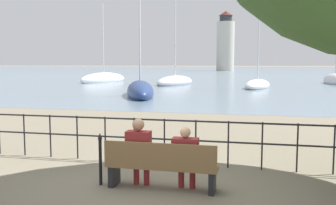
{
  "coord_description": "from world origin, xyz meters",
  "views": [
    {
      "loc": [
        1.64,
        -6.52,
        2.3
      ],
      "look_at": [
        0.0,
        0.5,
        1.55
      ],
      "focal_mm": 40.0,
      "sensor_mm": 36.0,
      "label": 1
    }
  ],
  "objects_px": {
    "sailboat_3": "(257,85)",
    "harbor_lighthouse": "(225,43)",
    "closed_umbrella": "(100,156)",
    "sailboat_4": "(175,82)",
    "park_bench": "(161,166)",
    "sailboat_0": "(104,79)",
    "sailboat_2": "(335,81)",
    "seated_person_right": "(186,155)",
    "sailboat_1": "(140,91)",
    "seated_person_left": "(139,149)"
  },
  "relations": [
    {
      "from": "closed_umbrella",
      "to": "harbor_lighthouse",
      "type": "xyz_separation_m",
      "value": [
        -7.29,
        122.63,
        8.76
      ]
    },
    {
      "from": "harbor_lighthouse",
      "to": "sailboat_2",
      "type": "bearing_deg",
      "value": -77.14
    },
    {
      "from": "sailboat_3",
      "to": "seated_person_left",
      "type": "bearing_deg",
      "value": -82.77
    },
    {
      "from": "seated_person_left",
      "to": "closed_umbrella",
      "type": "bearing_deg",
      "value": -175.35
    },
    {
      "from": "sailboat_1",
      "to": "sailboat_4",
      "type": "relative_size",
      "value": 0.96
    },
    {
      "from": "seated_person_left",
      "to": "seated_person_right",
      "type": "bearing_deg",
      "value": 0.27
    },
    {
      "from": "seated_person_right",
      "to": "sailboat_2",
      "type": "relative_size",
      "value": 0.12
    },
    {
      "from": "seated_person_right",
      "to": "closed_umbrella",
      "type": "height_order",
      "value": "seated_person_right"
    },
    {
      "from": "park_bench",
      "to": "sailboat_0",
      "type": "xyz_separation_m",
      "value": [
        -17.01,
        37.72,
        -0.06
      ]
    },
    {
      "from": "seated_person_left",
      "to": "sailboat_3",
      "type": "distance_m",
      "value": 30.19
    },
    {
      "from": "park_bench",
      "to": "seated_person_right",
      "type": "bearing_deg",
      "value": 10.31
    },
    {
      "from": "sailboat_4",
      "to": "park_bench",
      "type": "bearing_deg",
      "value": -63.36
    },
    {
      "from": "seated_person_left",
      "to": "closed_umbrella",
      "type": "distance_m",
      "value": 0.77
    },
    {
      "from": "seated_person_left",
      "to": "sailboat_3",
      "type": "relative_size",
      "value": 0.1
    },
    {
      "from": "sailboat_0",
      "to": "sailboat_1",
      "type": "distance_m",
      "value": 21.19
    },
    {
      "from": "closed_umbrella",
      "to": "sailboat_3",
      "type": "relative_size",
      "value": 0.08
    },
    {
      "from": "sailboat_0",
      "to": "sailboat_3",
      "type": "relative_size",
      "value": 0.8
    },
    {
      "from": "park_bench",
      "to": "sailboat_3",
      "type": "xyz_separation_m",
      "value": [
        1.86,
        30.18,
        -0.11
      ]
    },
    {
      "from": "sailboat_3",
      "to": "harbor_lighthouse",
      "type": "bearing_deg",
      "value": 107.97
    },
    {
      "from": "sailboat_1",
      "to": "harbor_lighthouse",
      "type": "distance_m",
      "value": 103.71
    },
    {
      "from": "seated_person_left",
      "to": "seated_person_right",
      "type": "relative_size",
      "value": 1.1
    },
    {
      "from": "seated_person_left",
      "to": "sailboat_1",
      "type": "xyz_separation_m",
      "value": [
        -6.01,
        19.26,
        -0.36
      ]
    },
    {
      "from": "sailboat_3",
      "to": "harbor_lighthouse",
      "type": "xyz_separation_m",
      "value": [
        -10.34,
        92.47,
        8.99
      ]
    },
    {
      "from": "sailboat_1",
      "to": "sailboat_2",
      "type": "bearing_deg",
      "value": 30.43
    },
    {
      "from": "park_bench",
      "to": "sailboat_1",
      "type": "relative_size",
      "value": 0.2
    },
    {
      "from": "sailboat_1",
      "to": "harbor_lighthouse",
      "type": "relative_size",
      "value": 0.51
    },
    {
      "from": "sailboat_1",
      "to": "sailboat_3",
      "type": "distance_m",
      "value": 13.66
    },
    {
      "from": "sailboat_1",
      "to": "sailboat_2",
      "type": "xyz_separation_m",
      "value": [
        16.98,
        20.06,
        0.03
      ]
    },
    {
      "from": "seated_person_left",
      "to": "sailboat_0",
      "type": "relative_size",
      "value": 0.13
    },
    {
      "from": "sailboat_1",
      "to": "park_bench",
      "type": "bearing_deg",
      "value": -90.88
    },
    {
      "from": "sailboat_0",
      "to": "sailboat_2",
      "type": "distance_m",
      "value": 27.58
    },
    {
      "from": "sailboat_0",
      "to": "sailboat_3",
      "type": "distance_m",
      "value": 20.31
    },
    {
      "from": "park_bench",
      "to": "closed_umbrella",
      "type": "bearing_deg",
      "value": 179.27
    },
    {
      "from": "seated_person_left",
      "to": "seated_person_right",
      "type": "xyz_separation_m",
      "value": [
        0.88,
        0.0,
        -0.06
      ]
    },
    {
      "from": "park_bench",
      "to": "sailboat_3",
      "type": "relative_size",
      "value": 0.16
    },
    {
      "from": "closed_umbrella",
      "to": "seated_person_right",
      "type": "bearing_deg",
      "value": 2.29
    },
    {
      "from": "sailboat_3",
      "to": "seated_person_right",
      "type": "bearing_deg",
      "value": -81.1
    },
    {
      "from": "seated_person_right",
      "to": "sailboat_0",
      "type": "height_order",
      "value": "sailboat_0"
    },
    {
      "from": "seated_person_right",
      "to": "harbor_lighthouse",
      "type": "relative_size",
      "value": 0.06
    },
    {
      "from": "park_bench",
      "to": "seated_person_right",
      "type": "xyz_separation_m",
      "value": [
        0.44,
        0.08,
        0.21
      ]
    },
    {
      "from": "seated_person_left",
      "to": "harbor_lighthouse",
      "type": "xyz_separation_m",
      "value": [
        -8.04,
        122.57,
        8.61
      ]
    },
    {
      "from": "sailboat_3",
      "to": "sailboat_4",
      "type": "bearing_deg",
      "value": 168.06
    },
    {
      "from": "closed_umbrella",
      "to": "sailboat_3",
      "type": "distance_m",
      "value": 30.32
    },
    {
      "from": "sailboat_0",
      "to": "sailboat_3",
      "type": "bearing_deg",
      "value": -5.28
    },
    {
      "from": "sailboat_1",
      "to": "sailboat_3",
      "type": "xyz_separation_m",
      "value": [
        8.31,
        10.84,
        -0.02
      ]
    },
    {
      "from": "harbor_lighthouse",
      "to": "sailboat_1",
      "type": "bearing_deg",
      "value": -88.87
    },
    {
      "from": "sailboat_1",
      "to": "closed_umbrella",
      "type": "bearing_deg",
      "value": -94.09
    },
    {
      "from": "park_bench",
      "to": "seated_person_right",
      "type": "height_order",
      "value": "seated_person_right"
    },
    {
      "from": "sailboat_1",
      "to": "sailboat_2",
      "type": "height_order",
      "value": "sailboat_1"
    },
    {
      "from": "sailboat_3",
      "to": "sailboat_4",
      "type": "distance_m",
      "value": 9.66
    }
  ]
}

